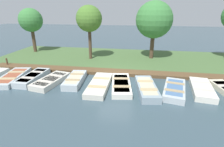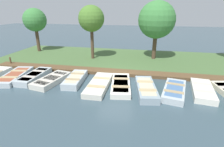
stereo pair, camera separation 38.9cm
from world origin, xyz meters
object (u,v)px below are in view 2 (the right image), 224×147
at_px(rowboat_9, 203,90).
at_px(park_tree_left, 91,19).
at_px(rowboat_5, 99,84).
at_px(rowboat_8, 174,90).
at_px(rowboat_4, 75,79).
at_px(rowboat_1, 15,76).
at_px(park_tree_center, 157,20).
at_px(rowboat_7, 146,89).
at_px(mooring_post_near, 11,61).
at_px(rowboat_3, 52,80).
at_px(park_tree_far_left, 35,20).
at_px(rowboat_6, 121,85).
at_px(rowboat_2, 34,76).

height_order(rowboat_9, park_tree_left, park_tree_left).
distance_m(rowboat_5, rowboat_8, 4.53).
relative_size(rowboat_4, rowboat_8, 0.91).
height_order(rowboat_1, park_tree_center, park_tree_center).
xyz_separation_m(rowboat_1, rowboat_7, (0.36, 9.17, 0.04)).
relative_size(rowboat_5, park_tree_center, 0.66).
bearing_deg(mooring_post_near, rowboat_4, 71.73).
relative_size(rowboat_5, park_tree_left, 0.71).
distance_m(rowboat_3, rowboat_7, 6.22).
bearing_deg(rowboat_7, rowboat_8, 84.99).
bearing_deg(rowboat_7, rowboat_4, -105.18).
bearing_deg(rowboat_8, rowboat_7, -74.35).
bearing_deg(park_tree_far_left, mooring_post_near, 4.89).
bearing_deg(rowboat_6, rowboat_5, -89.17).
bearing_deg(rowboat_4, rowboat_3, -82.31).
bearing_deg(rowboat_4, mooring_post_near, -112.99).
height_order(rowboat_6, park_tree_far_left, park_tree_far_left).
height_order(rowboat_2, rowboat_9, rowboat_2).
xyz_separation_m(rowboat_3, rowboat_8, (0.10, 7.83, 0.00)).
relative_size(rowboat_4, rowboat_7, 0.86).
bearing_deg(rowboat_8, rowboat_4, -81.92).
bearing_deg(mooring_post_near, rowboat_8, 78.42).
height_order(mooring_post_near, park_tree_center, park_tree_center).
bearing_deg(rowboat_9, rowboat_2, -82.50).
distance_m(rowboat_4, rowboat_6, 3.11).
relative_size(mooring_post_near, park_tree_center, 0.15).
height_order(rowboat_3, rowboat_8, rowboat_8).
bearing_deg(park_tree_far_left, rowboat_9, 64.65).
relative_size(rowboat_6, rowboat_7, 1.04).
xyz_separation_m(rowboat_2, rowboat_4, (-0.03, 3.03, 0.01)).
bearing_deg(rowboat_4, rowboat_2, -94.07).
bearing_deg(rowboat_1, rowboat_7, 77.78).
bearing_deg(rowboat_7, rowboat_3, -100.43).
relative_size(rowboat_1, park_tree_left, 0.71).
relative_size(rowboat_5, rowboat_8, 1.13).
distance_m(rowboat_1, park_tree_far_left, 8.43).
bearing_deg(rowboat_5, rowboat_8, 88.82).
relative_size(rowboat_3, rowboat_6, 0.88).
distance_m(rowboat_3, rowboat_8, 7.83).
relative_size(rowboat_5, rowboat_9, 1.15).
bearing_deg(rowboat_1, park_tree_center, 114.12).
relative_size(rowboat_9, park_tree_left, 0.62).
relative_size(rowboat_1, rowboat_7, 1.08).
relative_size(park_tree_left, park_tree_center, 0.93).
distance_m(rowboat_5, mooring_post_near, 8.93).
xyz_separation_m(rowboat_1, rowboat_9, (-0.13, 12.42, 0.01)).
bearing_deg(rowboat_7, park_tree_far_left, -131.36).
distance_m(rowboat_4, rowboat_9, 7.92).
relative_size(rowboat_1, mooring_post_near, 4.44).
height_order(mooring_post_near, park_tree_far_left, park_tree_far_left).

